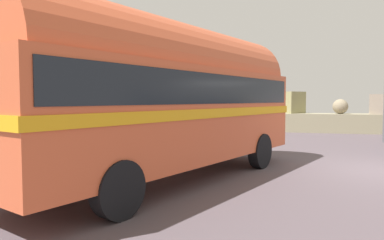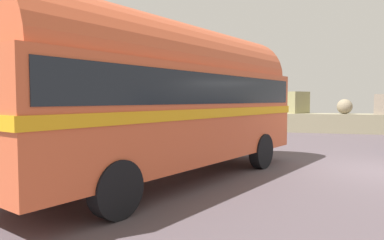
{
  "view_description": "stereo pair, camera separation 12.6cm",
  "coord_description": "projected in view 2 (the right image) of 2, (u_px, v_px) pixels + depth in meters",
  "views": [
    {
      "loc": [
        -2.65,
        -10.2,
        1.92
      ],
      "look_at": [
        -4.68,
        -2.4,
        1.45
      ],
      "focal_mm": 33.09,
      "sensor_mm": 36.0,
      "label": 1
    },
    {
      "loc": [
        -2.53,
        -10.16,
        1.92
      ],
      "look_at": [
        -4.68,
        -2.4,
        1.45
      ],
      "focal_mm": 33.09,
      "sensor_mm": 36.0,
      "label": 2
    }
  ],
  "objects": [
    {
      "name": "breakwater",
      "position": [
        341.0,
        120.0,
        20.44
      ],
      "size": [
        31.36,
        2.1,
        2.39
      ],
      "color": "gray",
      "rests_on": "ground"
    },
    {
      "name": "vintage_coach",
      "position": [
        170.0,
        94.0,
        8.26
      ],
      "size": [
        5.37,
        8.86,
        3.7
      ],
      "rotation": [
        0.0,
        0.0,
        -0.37
      ],
      "color": "black",
      "rests_on": "ground"
    }
  ]
}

